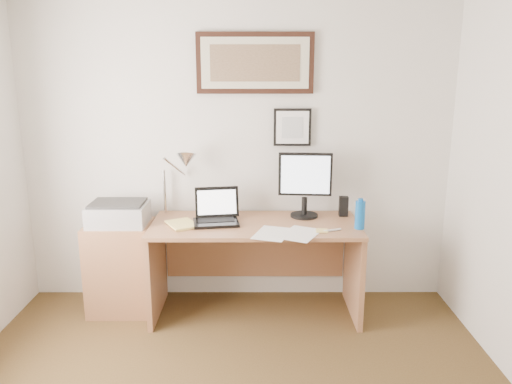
{
  "coord_description": "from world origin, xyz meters",
  "views": [
    {
      "loc": [
        0.15,
        -2.04,
        1.9
      ],
      "look_at": [
        0.16,
        1.43,
        1.05
      ],
      "focal_mm": 35.0,
      "sensor_mm": 36.0,
      "label": 1
    }
  ],
  "objects_px": {
    "desk": "(255,248)",
    "printer": "(118,213)",
    "side_cabinet": "(121,267)",
    "water_bottle": "(360,215)",
    "laptop": "(216,215)",
    "lcd_monitor": "(305,182)",
    "book": "(170,226)"
  },
  "relations": [
    {
      "from": "laptop",
      "to": "side_cabinet",
      "type": "bearing_deg",
      "value": 178.3
    },
    {
      "from": "water_bottle",
      "to": "book",
      "type": "height_order",
      "value": "water_bottle"
    },
    {
      "from": "water_bottle",
      "to": "book",
      "type": "distance_m",
      "value": 1.42
    },
    {
      "from": "book",
      "to": "desk",
      "type": "xyz_separation_m",
      "value": [
        0.64,
        0.19,
        -0.25
      ]
    },
    {
      "from": "book",
      "to": "lcd_monitor",
      "type": "relative_size",
      "value": 0.5
    },
    {
      "from": "side_cabinet",
      "to": "water_bottle",
      "type": "relative_size",
      "value": 3.47
    },
    {
      "from": "water_bottle",
      "to": "side_cabinet",
      "type": "bearing_deg",
      "value": 174.43
    },
    {
      "from": "book",
      "to": "side_cabinet",
      "type": "bearing_deg",
      "value": 160.14
    },
    {
      "from": "side_cabinet",
      "to": "laptop",
      "type": "distance_m",
      "value": 0.89
    },
    {
      "from": "lcd_monitor",
      "to": "laptop",
      "type": "bearing_deg",
      "value": -168.38
    },
    {
      "from": "lcd_monitor",
      "to": "side_cabinet",
      "type": "bearing_deg",
      "value": -175.31
    },
    {
      "from": "water_bottle",
      "to": "lcd_monitor",
      "type": "xyz_separation_m",
      "value": [
        -0.38,
        0.3,
        0.19
      ]
    },
    {
      "from": "book",
      "to": "printer",
      "type": "bearing_deg",
      "value": 160.67
    },
    {
      "from": "printer",
      "to": "water_bottle",
      "type": "bearing_deg",
      "value": -5.36
    },
    {
      "from": "side_cabinet",
      "to": "water_bottle",
      "type": "bearing_deg",
      "value": -5.57
    },
    {
      "from": "side_cabinet",
      "to": "lcd_monitor",
      "type": "bearing_deg",
      "value": 4.69
    },
    {
      "from": "water_bottle",
      "to": "printer",
      "type": "xyz_separation_m",
      "value": [
        -1.84,
        0.17,
        -0.04
      ]
    },
    {
      "from": "book",
      "to": "laptop",
      "type": "relative_size",
      "value": 0.7
    },
    {
      "from": "water_bottle",
      "to": "laptop",
      "type": "bearing_deg",
      "value": 171.69
    },
    {
      "from": "lcd_monitor",
      "to": "water_bottle",
      "type": "bearing_deg",
      "value": -38.1
    },
    {
      "from": "lcd_monitor",
      "to": "desk",
      "type": "bearing_deg",
      "value": -167.87
    },
    {
      "from": "side_cabinet",
      "to": "printer",
      "type": "distance_m",
      "value": 0.45
    },
    {
      "from": "printer",
      "to": "book",
      "type": "bearing_deg",
      "value": -19.33
    },
    {
      "from": "desk",
      "to": "laptop",
      "type": "height_order",
      "value": "laptop"
    },
    {
      "from": "desk",
      "to": "laptop",
      "type": "relative_size",
      "value": 4.3
    },
    {
      "from": "desk",
      "to": "lcd_monitor",
      "type": "xyz_separation_m",
      "value": [
        0.39,
        0.08,
        0.53
      ]
    },
    {
      "from": "side_cabinet",
      "to": "laptop",
      "type": "height_order",
      "value": "laptop"
    },
    {
      "from": "desk",
      "to": "printer",
      "type": "height_order",
      "value": "printer"
    },
    {
      "from": "desk",
      "to": "printer",
      "type": "xyz_separation_m",
      "value": [
        -1.06,
        -0.04,
        0.3
      ]
    },
    {
      "from": "laptop",
      "to": "printer",
      "type": "relative_size",
      "value": 0.85
    },
    {
      "from": "water_bottle",
      "to": "lcd_monitor",
      "type": "bearing_deg",
      "value": 141.9
    },
    {
      "from": "side_cabinet",
      "to": "water_bottle",
      "type": "height_order",
      "value": "water_bottle"
    }
  ]
}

